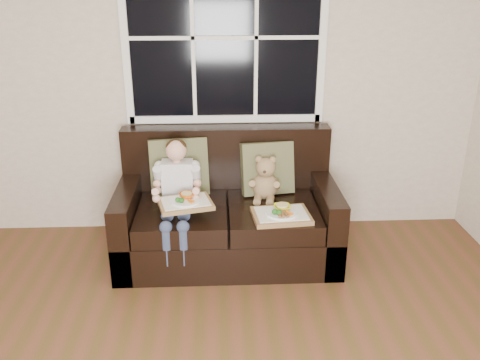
{
  "coord_description": "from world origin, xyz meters",
  "views": [
    {
      "loc": [
        0.06,
        -1.65,
        2.1
      ],
      "look_at": [
        0.22,
        1.85,
        0.69
      ],
      "focal_mm": 38.0,
      "sensor_mm": 36.0,
      "label": 1
    }
  ],
  "objects_px": {
    "child": "(177,186)",
    "tray_left": "(185,202)",
    "teddy_bear": "(265,181)",
    "tray_right": "(281,214)",
    "loveseat": "(227,216)"
  },
  "relations": [
    {
      "from": "tray_right",
      "to": "loveseat",
      "type": "bearing_deg",
      "value": 134.2
    },
    {
      "from": "loveseat",
      "to": "tray_right",
      "type": "bearing_deg",
      "value": -40.32
    },
    {
      "from": "loveseat",
      "to": "teddy_bear",
      "type": "bearing_deg",
      "value": 7.42
    },
    {
      "from": "loveseat",
      "to": "tray_right",
      "type": "height_order",
      "value": "loveseat"
    },
    {
      "from": "teddy_bear",
      "to": "tray_right",
      "type": "xyz_separation_m",
      "value": [
        0.08,
        -0.37,
        -0.12
      ]
    },
    {
      "from": "child",
      "to": "tray_right",
      "type": "xyz_separation_m",
      "value": [
        0.77,
        -0.21,
        -0.15
      ]
    },
    {
      "from": "tray_right",
      "to": "tray_left",
      "type": "bearing_deg",
      "value": 171.05
    },
    {
      "from": "loveseat",
      "to": "teddy_bear",
      "type": "relative_size",
      "value": 4.64
    },
    {
      "from": "loveseat",
      "to": "tray_right",
      "type": "xyz_separation_m",
      "value": [
        0.39,
        -0.33,
        0.17
      ]
    },
    {
      "from": "loveseat",
      "to": "tray_left",
      "type": "distance_m",
      "value": 0.5
    },
    {
      "from": "teddy_bear",
      "to": "tray_right",
      "type": "distance_m",
      "value": 0.4
    },
    {
      "from": "child",
      "to": "loveseat",
      "type": "bearing_deg",
      "value": 16.83
    },
    {
      "from": "child",
      "to": "teddy_bear",
      "type": "relative_size",
      "value": 2.16
    },
    {
      "from": "child",
      "to": "tray_left",
      "type": "relative_size",
      "value": 1.8
    },
    {
      "from": "loveseat",
      "to": "tray_right",
      "type": "relative_size",
      "value": 3.83
    }
  ]
}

